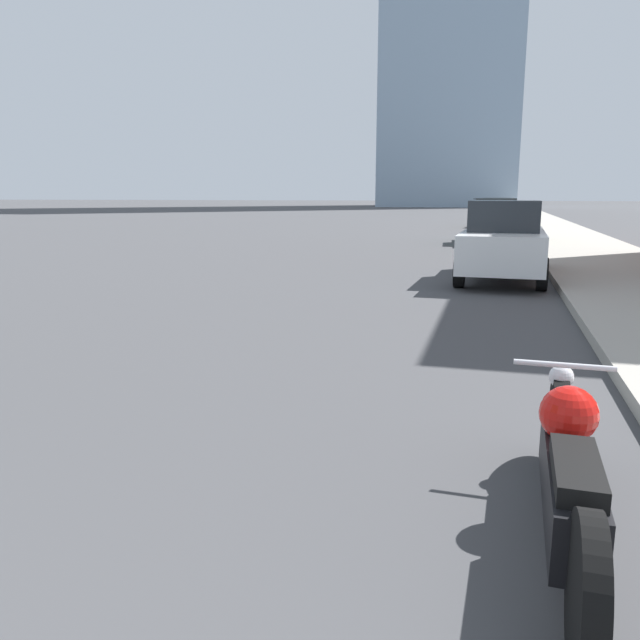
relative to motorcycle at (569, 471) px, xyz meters
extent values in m
cube|color=#9E998E|center=(2.43, 35.32, -0.32)|extent=(3.32, 240.00, 0.15)
cylinder|color=black|center=(0.03, 0.91, -0.07)|extent=(0.12, 0.65, 0.64)
cylinder|color=black|center=(-0.03, -0.99, -0.07)|extent=(0.12, 0.65, 0.64)
cube|color=black|center=(0.00, -0.04, -0.05)|extent=(0.29, 1.45, 0.32)
sphere|color=red|center=(0.01, 0.25, 0.23)|extent=(0.32, 0.32, 0.32)
cube|color=black|center=(-0.01, -0.35, 0.16)|extent=(0.24, 0.67, 0.10)
sphere|color=silver|center=(0.03, 0.94, 0.26)|extent=(0.16, 0.16, 0.16)
cylinder|color=silver|center=(0.03, 0.80, 0.37)|extent=(0.62, 0.06, 0.04)
cube|color=silver|center=(-0.27, 10.73, 0.31)|extent=(1.79, 4.48, 0.76)
cube|color=#23282D|center=(-0.27, 10.73, 1.01)|extent=(1.47, 2.17, 0.63)
cylinder|color=black|center=(-1.01, 12.13, -0.07)|extent=(0.22, 0.66, 0.65)
cylinder|color=black|center=(0.56, 12.08, -0.07)|extent=(0.22, 0.66, 0.65)
cylinder|color=black|center=(-1.10, 9.38, -0.07)|extent=(0.22, 0.66, 0.65)
cylinder|color=black|center=(0.47, 9.33, -0.07)|extent=(0.22, 0.66, 0.65)
cube|color=#1E6B33|center=(-0.56, 21.52, 0.26)|extent=(2.02, 4.29, 0.67)
cube|color=#23282D|center=(-0.56, 21.52, 0.96)|extent=(1.60, 2.11, 0.72)
cylinder|color=black|center=(-1.46, 22.75, -0.07)|extent=(0.25, 0.64, 0.63)
cylinder|color=black|center=(0.16, 22.87, -0.07)|extent=(0.25, 0.64, 0.63)
cylinder|color=black|center=(-1.27, 20.17, -0.07)|extent=(0.25, 0.64, 0.63)
cylinder|color=black|center=(0.35, 20.29, -0.07)|extent=(0.25, 0.64, 0.63)
cube|color=gold|center=(-0.37, 34.25, 0.23)|extent=(2.18, 4.22, 0.62)
cube|color=#23282D|center=(-0.37, 34.25, 0.90)|extent=(1.71, 2.09, 0.73)
cylinder|color=black|center=(-1.09, 35.59, -0.08)|extent=(0.26, 0.64, 0.62)
cylinder|color=black|center=(0.60, 35.42, -0.08)|extent=(0.26, 0.64, 0.62)
cylinder|color=black|center=(-1.34, 33.09, -0.08)|extent=(0.26, 0.64, 0.62)
cylinder|color=black|center=(0.34, 32.92, -0.08)|extent=(0.26, 0.64, 0.62)
camera|label=1|loc=(-0.44, -3.34, 1.44)|focal=35.00mm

